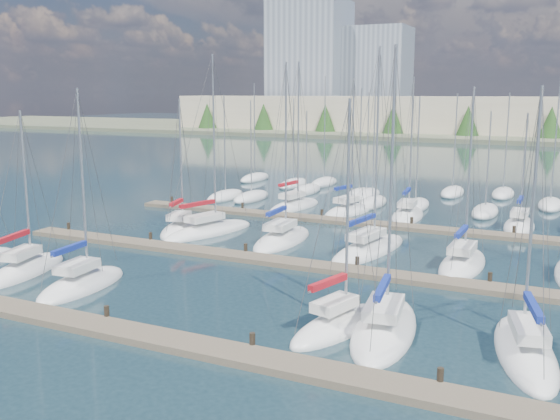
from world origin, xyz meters
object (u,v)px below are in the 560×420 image
at_px(sailboat_d, 338,326).
at_px(sailboat_o, 348,211).
at_px(sailboat_j, 282,239).
at_px(sailboat_f, 525,351).
at_px(sailboat_l, 462,264).
at_px(sailboat_b, 26,270).
at_px(sailboat_i, 209,231).
at_px(sailboat_c, 82,284).
at_px(sailboat_e, 384,329).
at_px(sailboat_q, 519,226).
at_px(sailboat_p, 407,215).
at_px(sailboat_k, 369,249).
at_px(sailboat_h, 181,229).
at_px(sailboat_n, 294,206).

bearing_deg(sailboat_d, sailboat_o, 123.81).
bearing_deg(sailboat_j, sailboat_d, -58.43).
distance_m(sailboat_d, sailboat_j, 17.80).
xyz_separation_m(sailboat_f, sailboat_l, (-4.76, 12.85, -0.00)).
relative_size(sailboat_b, sailboat_i, 0.73).
bearing_deg(sailboat_i, sailboat_b, -91.89).
height_order(sailboat_f, sailboat_l, sailboat_l).
xyz_separation_m(sailboat_f, sailboat_o, (-17.41, 26.71, 0.01)).
distance_m(sailboat_c, sailboat_b, 5.35).
bearing_deg(sailboat_i, sailboat_c, -71.39).
xyz_separation_m(sailboat_o, sailboat_e, (11.28, -26.81, -0.01)).
xyz_separation_m(sailboat_b, sailboat_q, (26.41, 26.98, 0.00)).
relative_size(sailboat_c, sailboat_l, 0.99).
height_order(sailboat_q, sailboat_p, sailboat_p).
bearing_deg(sailboat_k, sailboat_h, -170.09).
distance_m(sailboat_n, sailboat_q, 20.42).
bearing_deg(sailboat_f, sailboat_e, 167.67).
xyz_separation_m(sailboat_o, sailboat_k, (6.08, -12.82, -0.01)).
distance_m(sailboat_b, sailboat_q, 37.76).
bearing_deg(sailboat_o, sailboat_e, -53.96).
bearing_deg(sailboat_q, sailboat_b, -134.36).
xyz_separation_m(sailboat_d, sailboat_o, (-9.23, 27.41, 0.00)).
xyz_separation_m(sailboat_p, sailboat_k, (0.64, -13.32, -0.00)).
bearing_deg(sailboat_d, sailboat_l, 91.03).
bearing_deg(sailboat_e, sailboat_f, -7.23).
xyz_separation_m(sailboat_l, sailboat_i, (-19.81, 1.23, 0.01)).
relative_size(sailboat_j, sailboat_p, 1.06).
relative_size(sailboat_c, sailboat_k, 0.81).
xyz_separation_m(sailboat_o, sailboat_h, (-9.52, -13.11, -0.01)).
bearing_deg(sailboat_l, sailboat_k, 171.80).
bearing_deg(sailboat_q, sailboat_p, 177.41).
distance_m(sailboat_o, sailboat_p, 5.47).
bearing_deg(sailboat_l, sailboat_d, -103.33).
bearing_deg(sailboat_c, sailboat_k, 44.98).
xyz_separation_m(sailboat_f, sailboat_h, (-26.92, 13.60, 0.00)).
bearing_deg(sailboat_l, sailboat_c, -142.95).
bearing_deg(sailboat_q, sailboat_i, -150.00).
bearing_deg(sailboat_n, sailboat_b, -94.51).
height_order(sailboat_o, sailboat_q, sailboat_o).
bearing_deg(sailboat_c, sailboat_i, 88.08).
bearing_deg(sailboat_h, sailboat_p, 27.50).
height_order(sailboat_n, sailboat_i, sailboat_i).
relative_size(sailboat_n, sailboat_q, 1.44).
bearing_deg(sailboat_q, sailboat_k, -124.24).
bearing_deg(sailboat_i, sailboat_l, 11.62).
xyz_separation_m(sailboat_n, sailboat_i, (-1.61, -12.87, -0.01)).
relative_size(sailboat_f, sailboat_b, 1.12).
height_order(sailboat_c, sailboat_f, sailboat_f).
bearing_deg(sailboat_e, sailboat_n, 113.78).
bearing_deg(sailboat_h, sailboat_q, 13.60).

